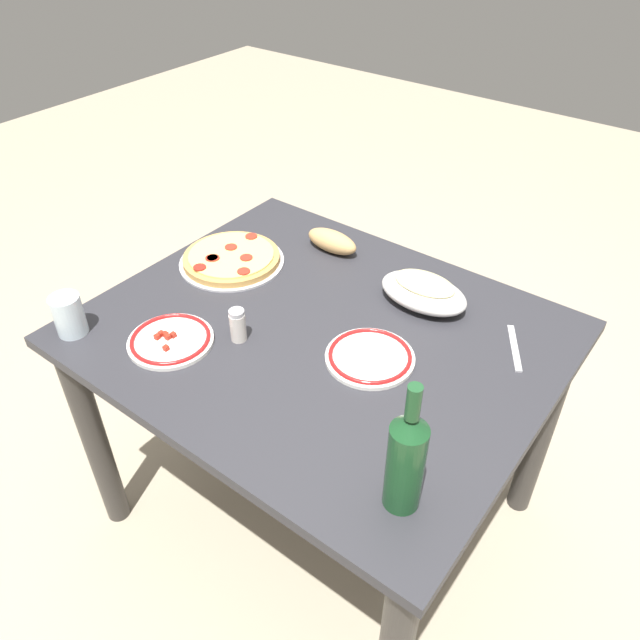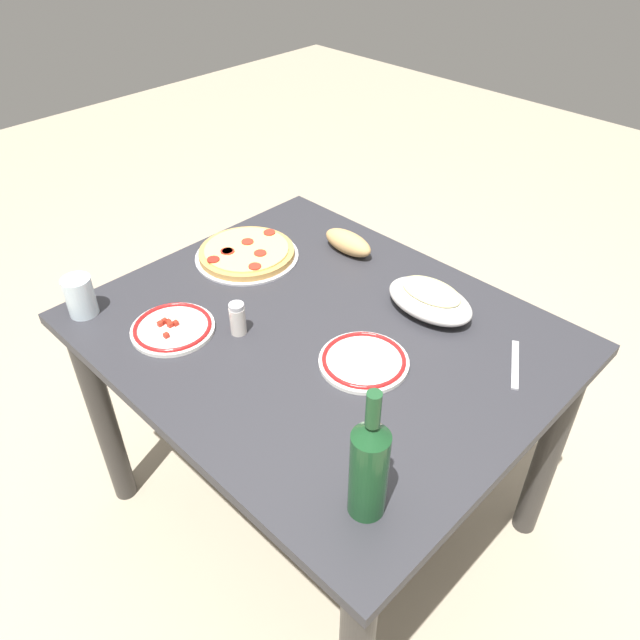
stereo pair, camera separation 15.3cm
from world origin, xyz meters
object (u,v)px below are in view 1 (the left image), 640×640
(baked_pasta_dish, at_px, (424,291))
(bread_loaf, at_px, (332,241))
(wine_bottle, at_px, (406,459))
(side_plate_near, at_px, (370,357))
(spice_shaker, at_px, (238,325))
(dining_table, at_px, (320,367))
(pepperoni_pizza, at_px, (232,258))
(side_plate_far, at_px, (171,340))
(water_glass, at_px, (69,315))

(baked_pasta_dish, bearing_deg, bread_loaf, 168.87)
(wine_bottle, distance_m, side_plate_near, 0.41)
(bread_loaf, distance_m, spice_shaker, 0.47)
(dining_table, xyz_separation_m, baked_pasta_dish, (0.15, 0.25, 0.17))
(side_plate_near, relative_size, spice_shaker, 2.45)
(baked_pasta_dish, bearing_deg, side_plate_near, -87.28)
(pepperoni_pizza, bearing_deg, baked_pasta_dish, 16.66)
(pepperoni_pizza, xyz_separation_m, side_plate_far, (0.13, -0.35, -0.01))
(dining_table, bearing_deg, water_glass, -141.79)
(water_glass, height_order, side_plate_near, water_glass)
(water_glass, bearing_deg, side_plate_near, 29.30)
(water_glass, height_order, spice_shaker, water_glass)
(dining_table, bearing_deg, bread_loaf, 121.87)
(water_glass, relative_size, side_plate_far, 0.51)
(baked_pasta_dish, relative_size, wine_bottle, 0.81)
(water_glass, xyz_separation_m, spice_shaker, (0.35, 0.23, -0.01))
(dining_table, relative_size, bread_loaf, 6.73)
(pepperoni_pizza, xyz_separation_m, spice_shaker, (0.25, -0.24, 0.03))
(baked_pasta_dish, relative_size, side_plate_far, 1.14)
(side_plate_near, distance_m, bread_loaf, 0.50)
(baked_pasta_dish, height_order, water_glass, water_glass)
(bread_loaf, bearing_deg, dining_table, -58.13)
(spice_shaker, bearing_deg, side_plate_far, -137.68)
(dining_table, bearing_deg, wine_bottle, -36.18)
(spice_shaker, bearing_deg, dining_table, 47.75)
(bread_loaf, bearing_deg, water_glass, -112.15)
(baked_pasta_dish, relative_size, spice_shaker, 2.76)
(dining_table, height_order, side_plate_near, side_plate_near)
(baked_pasta_dish, distance_m, spice_shaker, 0.49)
(baked_pasta_dish, distance_m, side_plate_far, 0.66)
(baked_pasta_dish, bearing_deg, water_glass, -135.06)
(side_plate_far, distance_m, spice_shaker, 0.17)
(pepperoni_pizza, bearing_deg, bread_loaf, 50.23)
(dining_table, distance_m, spice_shaker, 0.27)
(water_glass, distance_m, spice_shaker, 0.42)
(wine_bottle, xyz_separation_m, side_plate_far, (-0.69, 0.05, -0.11))
(pepperoni_pizza, relative_size, wine_bottle, 1.03)
(wine_bottle, bearing_deg, water_glass, -175.69)
(wine_bottle, height_order, side_plate_near, wine_bottle)
(pepperoni_pizza, relative_size, spice_shaker, 3.49)
(side_plate_near, xyz_separation_m, side_plate_far, (-0.42, -0.24, 0.00))
(side_plate_near, height_order, bread_loaf, bread_loaf)
(wine_bottle, xyz_separation_m, spice_shaker, (-0.56, 0.16, -0.08))
(baked_pasta_dish, xyz_separation_m, spice_shaker, (-0.29, -0.40, 0.00))
(baked_pasta_dish, xyz_separation_m, wine_bottle, (0.28, -0.56, 0.08))
(bread_loaf, bearing_deg, wine_bottle, -45.29)
(side_plate_near, distance_m, side_plate_far, 0.49)
(side_plate_near, bearing_deg, wine_bottle, -48.01)
(wine_bottle, distance_m, bread_loaf, 0.89)
(spice_shaker, bearing_deg, pepperoni_pizza, 136.62)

